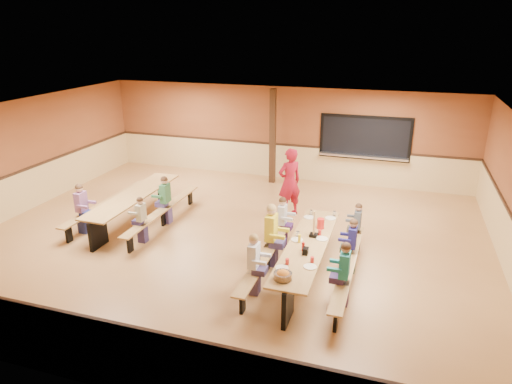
% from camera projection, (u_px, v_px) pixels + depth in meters
% --- Properties ---
extents(ground, '(12.00, 12.00, 0.00)m').
position_uv_depth(ground, '(230.00, 239.00, 10.90)').
color(ground, '#9B693A').
rests_on(ground, ground).
extents(room_envelope, '(12.04, 10.04, 3.02)m').
position_uv_depth(room_envelope, '(229.00, 213.00, 10.66)').
color(room_envelope, brown).
rests_on(room_envelope, ground).
extents(kitchen_pass_through, '(2.78, 0.28, 1.38)m').
position_uv_depth(kitchen_pass_through, '(365.00, 140.00, 14.07)').
color(kitchen_pass_through, black).
rests_on(kitchen_pass_through, ground).
extents(structural_post, '(0.18, 0.18, 3.00)m').
position_uv_depth(structural_post, '(273.00, 137.00, 14.37)').
color(structural_post, black).
rests_on(structural_post, ground).
extents(cafeteria_table_main, '(1.91, 3.70, 0.74)m').
position_uv_depth(cafeteria_table_main, '(307.00, 253.00, 9.11)').
color(cafeteria_table_main, '#A17740').
rests_on(cafeteria_table_main, ground).
extents(cafeteria_table_second, '(1.91, 3.70, 0.74)m').
position_uv_depth(cafeteria_table_second, '(134.00, 202.00, 11.74)').
color(cafeteria_table_second, '#A17740').
rests_on(cafeteria_table_second, ground).
extents(seated_child_white_left, '(0.37, 0.31, 1.22)m').
position_uv_depth(seated_child_white_left, '(254.00, 265.00, 8.51)').
color(seated_child_white_left, silver).
rests_on(seated_child_white_left, ground).
extents(seated_adult_yellow, '(0.44, 0.36, 1.36)m').
position_uv_depth(seated_adult_yellow, '(271.00, 235.00, 9.53)').
color(seated_adult_yellow, yellow).
rests_on(seated_adult_yellow, ground).
extents(seated_child_grey_left, '(0.36, 0.29, 1.18)m').
position_uv_depth(seated_child_grey_left, '(282.00, 222.00, 10.38)').
color(seated_child_grey_left, silver).
rests_on(seated_child_grey_left, ground).
extents(seated_child_teal_right, '(0.38, 0.31, 1.22)m').
position_uv_depth(seated_child_teal_right, '(344.00, 274.00, 8.18)').
color(seated_child_teal_right, teal).
rests_on(seated_child_teal_right, ground).
extents(seated_child_navy_right, '(0.35, 0.28, 1.16)m').
position_uv_depth(seated_child_navy_right, '(352.00, 246.00, 9.29)').
color(seated_child_navy_right, navy).
rests_on(seated_child_navy_right, ground).
extents(seated_child_char_right, '(0.32, 0.27, 1.12)m').
position_uv_depth(seated_child_char_right, '(357.00, 227.00, 10.19)').
color(seated_child_char_right, '#404549').
rests_on(seated_child_char_right, ground).
extents(seated_child_purple_sec, '(0.38, 0.31, 1.24)m').
position_uv_depth(seated_child_purple_sec, '(82.00, 209.00, 11.06)').
color(seated_child_purple_sec, '#845281').
rests_on(seated_child_purple_sec, ground).
extents(seated_child_green_sec, '(0.38, 0.31, 1.24)m').
position_uv_depth(seated_child_green_sec, '(166.00, 200.00, 11.61)').
color(seated_child_green_sec, '#336B41').
rests_on(seated_child_green_sec, ground).
extents(seated_child_tan_sec, '(0.32, 0.26, 1.11)m').
position_uv_depth(seated_child_tan_sec, '(142.00, 220.00, 10.59)').
color(seated_child_tan_sec, '#ADAA8B').
rests_on(seated_child_tan_sec, ground).
extents(standing_woman, '(0.79, 0.78, 1.84)m').
position_uv_depth(standing_woman, '(289.00, 182.00, 12.04)').
color(standing_woman, maroon).
rests_on(standing_woman, ground).
extents(punch_pitcher, '(0.16, 0.16, 0.22)m').
position_uv_depth(punch_pitcher, '(321.00, 224.00, 9.68)').
color(punch_pitcher, red).
rests_on(punch_pitcher, cafeteria_table_main).
extents(chip_bowl, '(0.32, 0.32, 0.15)m').
position_uv_depth(chip_bowl, '(283.00, 275.00, 7.75)').
color(chip_bowl, orange).
rests_on(chip_bowl, cafeteria_table_main).
extents(napkin_dispenser, '(0.10, 0.14, 0.13)m').
position_uv_depth(napkin_dispenser, '(306.00, 251.00, 8.60)').
color(napkin_dispenser, black).
rests_on(napkin_dispenser, cafeteria_table_main).
extents(condiment_mustard, '(0.06, 0.06, 0.17)m').
position_uv_depth(condiment_mustard, '(299.00, 239.00, 9.06)').
color(condiment_mustard, yellow).
rests_on(condiment_mustard, cafeteria_table_main).
extents(condiment_ketchup, '(0.06, 0.06, 0.17)m').
position_uv_depth(condiment_ketchup, '(303.00, 247.00, 8.73)').
color(condiment_ketchup, '#B2140F').
rests_on(condiment_ketchup, cafeteria_table_main).
extents(table_paddle, '(0.16, 0.16, 0.56)m').
position_uv_depth(table_paddle, '(314.00, 230.00, 9.30)').
color(table_paddle, black).
rests_on(table_paddle, cafeteria_table_main).
extents(place_settings, '(0.65, 3.30, 0.11)m').
position_uv_depth(place_settings, '(308.00, 241.00, 9.01)').
color(place_settings, beige).
rests_on(place_settings, cafeteria_table_main).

